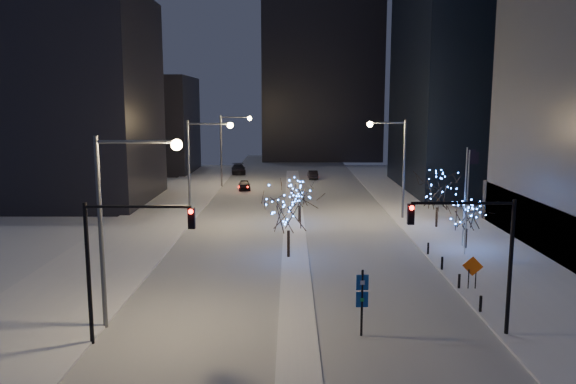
{
  "coord_description": "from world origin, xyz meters",
  "views": [
    {
      "loc": [
        -0.36,
        -25.77,
        11.58
      ],
      "look_at": [
        -0.54,
        15.82,
        5.0
      ],
      "focal_mm": 35.0,
      "sensor_mm": 36.0,
      "label": 1
    }
  ],
  "objects_px": {
    "street_lamp_w_far": "(229,141)",
    "car_mid": "(313,175)",
    "traffic_signal_west": "(120,249)",
    "traffic_signal_east": "(480,244)",
    "holiday_tree_median_far": "(299,193)",
    "holiday_tree_plaza_near": "(467,214)",
    "street_lamp_w_near": "(120,205)",
    "holiday_tree_plaza_far": "(438,190)",
    "street_lamp_east": "(395,156)",
    "wayfinding_sign": "(362,296)",
    "car_near": "(244,185)",
    "holiday_tree_median_near": "(289,210)",
    "construction_sign": "(473,269)",
    "street_lamp_w_mid": "(200,158)"
  },
  "relations": [
    {
      "from": "traffic_signal_east",
      "to": "street_lamp_east",
      "type": "bearing_deg",
      "value": 87.74
    },
    {
      "from": "car_mid",
      "to": "holiday_tree_median_near",
      "type": "distance_m",
      "value": 45.67
    },
    {
      "from": "street_lamp_w_near",
      "to": "street_lamp_w_far",
      "type": "distance_m",
      "value": 50.0
    },
    {
      "from": "street_lamp_w_near",
      "to": "street_lamp_east",
      "type": "distance_m",
      "value": 33.85
    },
    {
      "from": "holiday_tree_median_near",
      "to": "holiday_tree_median_far",
      "type": "bearing_deg",
      "value": 85.5
    },
    {
      "from": "street_lamp_w_near",
      "to": "car_mid",
      "type": "xyz_separation_m",
      "value": [
        12.05,
        58.65,
        -5.84
      ]
    },
    {
      "from": "holiday_tree_plaza_far",
      "to": "construction_sign",
      "type": "relative_size",
      "value": 2.69
    },
    {
      "from": "street_lamp_w_near",
      "to": "street_lamp_w_mid",
      "type": "bearing_deg",
      "value": 90.0
    },
    {
      "from": "holiday_tree_median_far",
      "to": "wayfinding_sign",
      "type": "bearing_deg",
      "value": -84.23
    },
    {
      "from": "holiday_tree_plaza_far",
      "to": "traffic_signal_west",
      "type": "bearing_deg",
      "value": -130.27
    },
    {
      "from": "street_lamp_east",
      "to": "holiday_tree_median_near",
      "type": "distance_m",
      "value": 18.37
    },
    {
      "from": "construction_sign",
      "to": "holiday_tree_plaza_near",
      "type": "bearing_deg",
      "value": 90.59
    },
    {
      "from": "car_near",
      "to": "street_lamp_east",
      "type": "bearing_deg",
      "value": -54.82
    },
    {
      "from": "holiday_tree_median_far",
      "to": "holiday_tree_plaza_near",
      "type": "bearing_deg",
      "value": -37.3
    },
    {
      "from": "street_lamp_w_near",
      "to": "holiday_tree_plaza_far",
      "type": "relative_size",
      "value": 1.8
    },
    {
      "from": "wayfinding_sign",
      "to": "car_near",
      "type": "bearing_deg",
      "value": 98.51
    },
    {
      "from": "holiday_tree_median_far",
      "to": "wayfinding_sign",
      "type": "distance_m",
      "value": 27.08
    },
    {
      "from": "holiday_tree_plaza_near",
      "to": "holiday_tree_median_near",
      "type": "bearing_deg",
      "value": -169.27
    },
    {
      "from": "holiday_tree_plaza_far",
      "to": "holiday_tree_median_near",
      "type": "bearing_deg",
      "value": -142.88
    },
    {
      "from": "holiday_tree_median_far",
      "to": "holiday_tree_median_near",
      "type": "bearing_deg",
      "value": -94.5
    },
    {
      "from": "street_lamp_w_near",
      "to": "holiday_tree_plaza_far",
      "type": "height_order",
      "value": "street_lamp_w_near"
    },
    {
      "from": "street_lamp_w_far",
      "to": "holiday_tree_plaza_far",
      "type": "bearing_deg",
      "value": -49.75
    },
    {
      "from": "holiday_tree_plaza_near",
      "to": "street_lamp_w_far",
      "type": "bearing_deg",
      "value": 123.53
    },
    {
      "from": "street_lamp_w_far",
      "to": "car_mid",
      "type": "distance_m",
      "value": 15.94
    },
    {
      "from": "car_near",
      "to": "wayfinding_sign",
      "type": "relative_size",
      "value": 1.14
    },
    {
      "from": "traffic_signal_east",
      "to": "construction_sign",
      "type": "xyz_separation_m",
      "value": [
        2.04,
        6.94,
        -3.36
      ]
    },
    {
      "from": "holiday_tree_plaza_near",
      "to": "holiday_tree_plaza_far",
      "type": "distance_m",
      "value": 7.83
    },
    {
      "from": "street_lamp_east",
      "to": "holiday_tree_median_near",
      "type": "relative_size",
      "value": 1.82
    },
    {
      "from": "holiday_tree_plaza_near",
      "to": "holiday_tree_plaza_far",
      "type": "bearing_deg",
      "value": 92.33
    },
    {
      "from": "street_lamp_east",
      "to": "street_lamp_w_near",
      "type": "bearing_deg",
      "value": -124.19
    },
    {
      "from": "car_mid",
      "to": "wayfinding_sign",
      "type": "distance_m",
      "value": 59.67
    },
    {
      "from": "street_lamp_w_far",
      "to": "wayfinding_sign",
      "type": "relative_size",
      "value": 2.9
    },
    {
      "from": "street_lamp_w_near",
      "to": "holiday_tree_plaza_near",
      "type": "bearing_deg",
      "value": 35.16
    },
    {
      "from": "holiday_tree_median_near",
      "to": "holiday_tree_plaza_far",
      "type": "xyz_separation_m",
      "value": [
        13.83,
        10.47,
        -0.13
      ]
    },
    {
      "from": "street_lamp_w_far",
      "to": "traffic_signal_east",
      "type": "distance_m",
      "value": 54.07
    },
    {
      "from": "street_lamp_w_near",
      "to": "traffic_signal_east",
      "type": "bearing_deg",
      "value": -3.21
    },
    {
      "from": "street_lamp_w_far",
      "to": "holiday_tree_plaza_far",
      "type": "distance_m",
      "value": 34.58
    },
    {
      "from": "street_lamp_w_far",
      "to": "traffic_signal_east",
      "type": "height_order",
      "value": "street_lamp_w_far"
    },
    {
      "from": "street_lamp_w_near",
      "to": "holiday_tree_plaza_far",
      "type": "xyz_separation_m",
      "value": [
        22.27,
        23.7,
        -2.89
      ]
    },
    {
      "from": "traffic_signal_east",
      "to": "street_lamp_w_far",
      "type": "bearing_deg",
      "value": 109.32
    },
    {
      "from": "street_lamp_east",
      "to": "traffic_signal_east",
      "type": "bearing_deg",
      "value": -92.26
    },
    {
      "from": "street_lamp_w_far",
      "to": "holiday_tree_median_far",
      "type": "bearing_deg",
      "value": -68.59
    },
    {
      "from": "street_lamp_w_far",
      "to": "construction_sign",
      "type": "height_order",
      "value": "street_lamp_w_far"
    },
    {
      "from": "traffic_signal_west",
      "to": "traffic_signal_east",
      "type": "xyz_separation_m",
      "value": [
        17.38,
        1.0,
        0.0
      ]
    },
    {
      "from": "street_lamp_w_far",
      "to": "traffic_signal_west",
      "type": "relative_size",
      "value": 1.43
    },
    {
      "from": "street_lamp_w_far",
      "to": "street_lamp_east",
      "type": "xyz_separation_m",
      "value": [
        19.02,
        -22.0,
        -0.05
      ]
    },
    {
      "from": "traffic_signal_east",
      "to": "street_lamp_w_near",
      "type": "bearing_deg",
      "value": 176.79
    },
    {
      "from": "traffic_signal_west",
      "to": "holiday_tree_median_near",
      "type": "distance_m",
      "value": 17.21
    },
    {
      "from": "traffic_signal_east",
      "to": "holiday_tree_median_far",
      "type": "distance_m",
      "value": 28.27
    },
    {
      "from": "traffic_signal_west",
      "to": "car_near",
      "type": "xyz_separation_m",
      "value": [
        1.85,
        49.24,
        -4.09
      ]
    }
  ]
}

